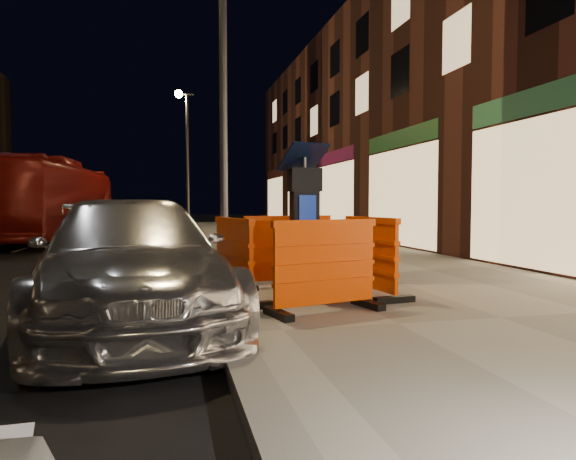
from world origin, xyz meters
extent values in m
plane|color=black|center=(0.00, 0.00, 0.00)|extent=(120.00, 120.00, 0.00)
cube|color=gray|center=(3.00, 0.00, 0.07)|extent=(6.00, 60.00, 0.15)
cube|color=slate|center=(0.00, 0.00, 0.07)|extent=(0.30, 60.00, 0.15)
cube|color=black|center=(1.18, 1.66, 1.12)|extent=(0.70, 0.70, 1.94)
cube|color=#F44300|center=(1.18, 0.71, 0.69)|extent=(1.48, 0.90, 1.08)
cube|color=#F44300|center=(1.18, 2.61, 0.69)|extent=(1.44, 0.72, 1.08)
cube|color=#F44300|center=(0.23, 1.66, 0.69)|extent=(0.83, 1.47, 1.08)
cube|color=#F44300|center=(2.13, 1.66, 0.69)|extent=(0.75, 1.45, 1.08)
imported|color=silver|center=(-1.05, 1.40, 0.00)|extent=(2.66, 5.27, 1.47)
imported|color=#A12212|center=(-1.31, 6.46, 0.00)|extent=(1.85, 4.44, 1.43)
imported|color=maroon|center=(-4.86, 15.70, 0.00)|extent=(3.24, 10.83, 2.98)
cylinder|color=#3F3F44|center=(0.25, 3.00, 3.15)|extent=(0.12, 0.12, 6.00)
cylinder|color=#3F3F44|center=(0.25, 18.00, 3.15)|extent=(0.12, 0.12, 6.00)
camera|label=1|loc=(-0.59, -4.95, 1.42)|focal=32.00mm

